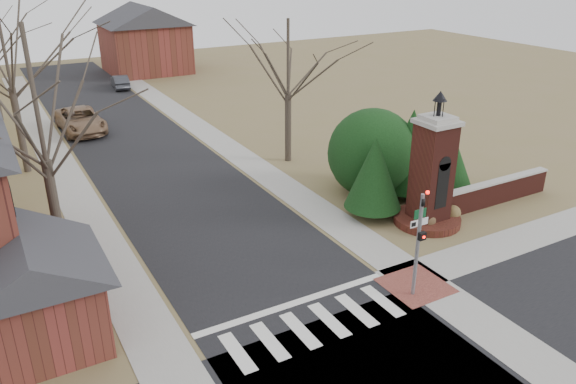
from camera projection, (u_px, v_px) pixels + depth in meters
ground at (327, 338)px, 19.12m from camera, size 120.00×120.00×0.00m
main_street at (143, 152)px, 36.71m from camera, size 8.00×70.00×0.01m
crosswalk_zone at (315, 325)px, 19.75m from camera, size 8.00×2.20×0.02m
stop_bar at (294, 304)px, 20.95m from camera, size 8.00×0.35×0.02m
sidewalk_right_main at (217, 140)px, 39.05m from camera, size 2.00×60.00×0.02m
sidewalk_left at (60, 166)px, 34.36m from camera, size 2.00×60.00×0.02m
curb_apron at (416, 285)px, 22.08m from camera, size 2.40×2.40×0.02m
traffic_signal_pole at (419, 235)px, 20.49m from camera, size 0.28×0.41×4.50m
sign_post at (419, 227)px, 22.46m from camera, size 0.90×0.07×2.75m
brick_gate_monument at (431, 182)px, 26.31m from camera, size 3.20×3.20×6.47m
brick_garden_wall at (494, 192)px, 28.95m from camera, size 7.50×0.50×1.30m
garage_left at (30, 286)px, 17.98m from camera, size 4.80×4.80×4.29m
house_distant_right at (144, 37)px, 59.65m from camera, size 8.80×8.80×7.30m
evergreen_near at (374, 172)px, 27.05m from camera, size 2.80×2.80×4.10m
evergreen_mid at (411, 148)px, 29.38m from camera, size 3.40×3.40×4.70m
evergreen_far at (451, 160)px, 29.76m from camera, size 2.40×2.40×3.30m
evergreen_mass at (373, 150)px, 29.82m from camera, size 4.80×4.80×4.80m
bare_tree_0 at (32, 85)px, 20.10m from camera, size 8.05×8.05×11.15m
bare_tree_1 at (1, 33)px, 30.36m from camera, size 8.40×8.40×11.64m
bare_tree_3 at (288, 52)px, 32.64m from camera, size 7.00×7.00×9.70m
pickup_truck at (81, 120)px, 40.59m from camera, size 2.97×6.12×1.68m
distant_car at (120, 82)px, 53.42m from camera, size 1.75×3.99×1.28m
dry_shrub_left at (427, 220)px, 26.50m from camera, size 0.88×0.88×0.88m
dry_shrub_right at (453, 213)px, 27.27m from camera, size 0.79×0.79×0.79m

